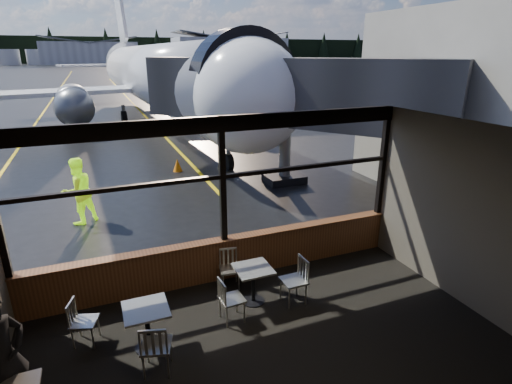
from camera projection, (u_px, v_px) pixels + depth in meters
ground_plane at (95, 70)px, 113.66m from camera, size 520.00×520.00×0.00m
carpet_floor at (286, 373)px, 6.08m from camera, size 8.00×6.00×0.01m
ceiling at (293, 150)px, 4.93m from camera, size 8.00×6.00×0.04m
wall_right at (495, 228)px, 6.93m from camera, size 0.04×6.00×3.50m
window_sill at (225, 259)px, 8.56m from camera, size 8.00×0.28×0.90m
window_header at (221, 124)px, 7.60m from camera, size 8.00×0.18×0.30m
mullion_centre at (223, 181)px, 7.98m from camera, size 0.12×0.12×2.60m
mullion_right at (383, 162)px, 9.38m from camera, size 0.12×0.12×2.60m
window_transom at (222, 176)px, 7.95m from camera, size 8.00×0.10×0.08m
airliner at (156, 33)px, 25.79m from camera, size 33.42×39.48×11.64m
jet_bridge at (273, 123)px, 14.04m from camera, size 8.60×10.51×4.58m
cafe_table_near at (253, 285)px, 7.73m from camera, size 0.68×0.68×0.75m
cafe_table_mid at (148, 328)px, 6.49m from camera, size 0.70×0.70×0.77m
chair_near_e at (294, 281)px, 7.69m from camera, size 0.52×0.52×0.94m
chair_near_w at (232, 300)px, 7.17m from camera, size 0.51×0.51×0.87m
chair_near_n at (230, 270)px, 8.20m from camera, size 0.52×0.52×0.83m
chair_mid_s at (156, 346)px, 6.00m from camera, size 0.63×0.63×0.92m
chair_mid_w at (84, 322)px, 6.61m from camera, size 0.57×0.57×0.82m
passenger at (3, 359)px, 5.12m from camera, size 0.77×0.78×1.82m
ground_crew at (78, 191)px, 11.23m from camera, size 1.17×1.11×1.90m
cone_nose at (177, 165)px, 16.41m from camera, size 0.38×0.38×0.52m
terminal_annex at (482, 104)px, 13.46m from camera, size 5.00×7.00×6.00m
hangar_mid at (90, 52)px, 168.85m from camera, size 38.00×15.00×10.00m
hangar_right at (230, 50)px, 183.73m from camera, size 50.00×20.00×12.00m
fuel_tank_a at (9, 57)px, 156.23m from camera, size 8.00×8.00×6.00m
fuel_tank_b at (37, 57)px, 159.78m from camera, size 8.00×8.00×6.00m
fuel_tank_c at (65, 57)px, 163.34m from camera, size 8.00×8.00×6.00m
treeline at (89, 50)px, 190.39m from camera, size 360.00×3.00×12.00m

